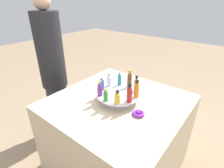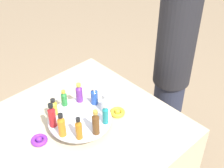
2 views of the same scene
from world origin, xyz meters
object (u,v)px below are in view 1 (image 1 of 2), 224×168
at_px(bottle_amber, 136,84).
at_px(bottle_purple, 100,89).
at_px(bottle_gold, 117,98).
at_px(person_figure, 54,73).
at_px(ribbon_bow_gold, 102,88).
at_px(display_stand, 118,96).
at_px(bottle_orange, 137,90).
at_px(bottle_blue, 102,84).
at_px(bottle_teal, 119,79).
at_px(ribbon_bow_purple, 138,114).
at_px(bottle_red, 130,94).
at_px(bottle_clear, 109,80).
at_px(bottle_green, 106,95).
at_px(bottle_brown, 130,79).

distance_m(bottle_amber, bottle_purple, 0.29).
relative_size(bottle_gold, person_figure, 0.07).
distance_m(bottle_gold, ribbon_bow_gold, 0.37).
relative_size(display_stand, bottle_orange, 2.45).
relative_size(bottle_gold, bottle_blue, 0.88).
xyz_separation_m(bottle_gold, bottle_teal, (0.16, -0.24, 0.01)).
bearing_deg(bottle_purple, bottle_teal, -92.67).
xyz_separation_m(bottle_teal, ribbon_bow_purple, (-0.31, 0.19, -0.12)).
relative_size(bottle_teal, ribbon_bow_gold, 1.45).
bearing_deg(bottle_red, display_stand, -20.67).
bearing_deg(bottle_gold, bottle_clear, -38.67).
height_order(bottle_gold, person_figure, person_figure).
bearing_deg(bottle_gold, bottle_green, 15.33).
height_order(bottle_gold, bottle_green, bottle_gold).
relative_size(bottle_orange, bottle_blue, 1.21).
height_order(bottle_teal, bottle_purple, bottle_teal).
bearing_deg(bottle_teal, bottle_amber, 177.33).
bearing_deg(bottle_green, ribbon_bow_purple, -160.61).
distance_m(bottle_red, bottle_brown, 0.24).
bearing_deg(bottle_green, bottle_teal, -74.67).
relative_size(bottle_clear, bottle_green, 1.15).
distance_m(bottle_blue, bottle_green, 0.17).
xyz_separation_m(bottle_green, ribbon_bow_gold, (0.22, -0.21, -0.10)).
bearing_deg(display_stand, bottle_gold, 123.33).
xyz_separation_m(bottle_orange, bottle_amber, (0.05, -0.08, -0.00)).
bearing_deg(ribbon_bow_gold, bottle_clear, 172.43).
relative_size(display_stand, bottle_clear, 2.98).
distance_m(display_stand, person_figure, 0.85).
bearing_deg(bottle_clear, bottle_blue, 87.33).
xyz_separation_m(bottle_red, bottle_amber, (0.05, -0.17, -0.01)).
relative_size(bottle_clear, ribbon_bow_gold, 1.34).
distance_m(bottle_gold, bottle_purple, 0.17).
distance_m(bottle_clear, bottle_blue, 0.09).
distance_m(bottle_blue, ribbon_bow_gold, 0.17).
xyz_separation_m(bottle_green, person_figure, (0.84, -0.13, -0.09)).
relative_size(ribbon_bow_purple, person_figure, 0.06).
distance_m(bottle_clear, ribbon_bow_purple, 0.40).
distance_m(bottle_brown, bottle_green, 0.29).
height_order(bottle_gold, bottle_amber, bottle_amber).
bearing_deg(bottle_red, person_figure, -1.99).
bearing_deg(ribbon_bow_purple, person_figure, -2.47).
bearing_deg(bottle_amber, ribbon_bow_purple, 127.42).
bearing_deg(ribbon_bow_gold, bottle_green, 136.45).
bearing_deg(bottle_gold, bottle_teal, -56.67).
bearing_deg(bottle_orange, ribbon_bow_gold, -3.88).
xyz_separation_m(bottle_gold, person_figure, (0.93, -0.10, -0.10)).
bearing_deg(bottle_green, bottle_orange, -128.67).
height_order(display_stand, bottle_blue, bottle_blue).
distance_m(bottle_amber, bottle_brown, 0.09).
distance_m(ribbon_bow_purple, person_figure, 1.08).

